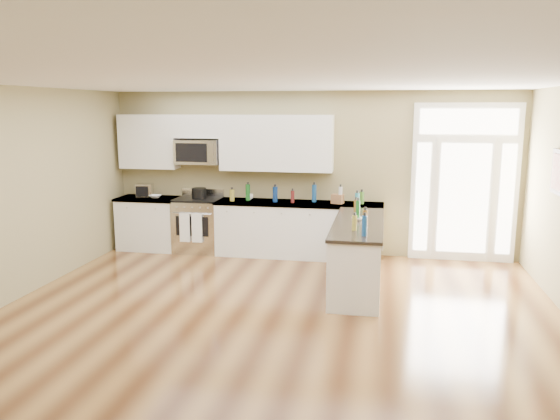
# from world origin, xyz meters

# --- Properties ---
(ground) EXTENTS (8.00, 8.00, 0.00)m
(ground) POSITION_xyz_m (0.00, 0.00, 0.00)
(ground) COLOR #4E2D16
(room_shell) EXTENTS (8.00, 8.00, 8.00)m
(room_shell) POSITION_xyz_m (0.00, 0.00, 1.71)
(room_shell) COLOR #92875C
(room_shell) RESTS_ON ground
(back_cabinet_left) EXTENTS (1.10, 0.66, 0.94)m
(back_cabinet_left) POSITION_xyz_m (-2.87, 3.69, 0.44)
(back_cabinet_left) COLOR silver
(back_cabinet_left) RESTS_ON ground
(back_cabinet_right) EXTENTS (2.85, 0.66, 0.94)m
(back_cabinet_right) POSITION_xyz_m (-0.16, 3.69, 0.44)
(back_cabinet_right) COLOR silver
(back_cabinet_right) RESTS_ON ground
(peninsula_cabinet) EXTENTS (0.69, 2.32, 0.94)m
(peninsula_cabinet) POSITION_xyz_m (0.93, 2.24, 0.43)
(peninsula_cabinet) COLOR silver
(peninsula_cabinet) RESTS_ON ground
(upper_cabinet_left) EXTENTS (1.04, 0.33, 0.95)m
(upper_cabinet_left) POSITION_xyz_m (-2.88, 3.83, 1.93)
(upper_cabinet_left) COLOR silver
(upper_cabinet_left) RESTS_ON room_shell
(upper_cabinet_right) EXTENTS (1.94, 0.33, 0.95)m
(upper_cabinet_right) POSITION_xyz_m (-0.57, 3.83, 1.93)
(upper_cabinet_right) COLOR silver
(upper_cabinet_right) RESTS_ON room_shell
(upper_cabinet_short) EXTENTS (0.82, 0.33, 0.40)m
(upper_cabinet_short) POSITION_xyz_m (-1.95, 3.83, 2.20)
(upper_cabinet_short) COLOR silver
(upper_cabinet_short) RESTS_ON room_shell
(microwave) EXTENTS (0.78, 0.41, 0.42)m
(microwave) POSITION_xyz_m (-1.95, 3.80, 1.76)
(microwave) COLOR silver
(microwave) RESTS_ON room_shell
(entry_door) EXTENTS (1.70, 0.10, 2.60)m
(entry_door) POSITION_xyz_m (2.55, 3.95, 1.30)
(entry_door) COLOR white
(entry_door) RESTS_ON ground
(wall_art_near) EXTENTS (0.05, 0.58, 0.58)m
(wall_art_near) POSITION_xyz_m (3.47, 2.20, 1.70)
(wall_art_near) COLOR black
(wall_art_near) RESTS_ON room_shell
(kitchen_range) EXTENTS (0.79, 0.70, 1.08)m
(kitchen_range) POSITION_xyz_m (-1.95, 3.69, 0.48)
(kitchen_range) COLOR silver
(kitchen_range) RESTS_ON ground
(stockpot) EXTENTS (0.27, 0.27, 0.20)m
(stockpot) POSITION_xyz_m (-1.93, 3.71, 1.05)
(stockpot) COLOR black
(stockpot) RESTS_ON kitchen_range
(toaster_oven) EXTENTS (0.31, 0.27, 0.24)m
(toaster_oven) POSITION_xyz_m (-2.96, 3.74, 1.06)
(toaster_oven) COLOR silver
(toaster_oven) RESTS_ON back_cabinet_left
(cardboard_box) EXTENTS (0.22, 0.19, 0.16)m
(cardboard_box) POSITION_xyz_m (0.50, 3.70, 1.02)
(cardboard_box) COLOR brown
(cardboard_box) RESTS_ON back_cabinet_right
(bowl_left) EXTENTS (0.22, 0.22, 0.05)m
(bowl_left) POSITION_xyz_m (-2.74, 3.68, 0.97)
(bowl_left) COLOR white
(bowl_left) RESTS_ON back_cabinet_left
(bowl_peninsula) EXTENTS (0.16, 0.16, 0.05)m
(bowl_peninsula) POSITION_xyz_m (0.89, 2.36, 0.96)
(bowl_peninsula) COLOR white
(bowl_peninsula) RESTS_ON peninsula_cabinet
(cup_counter) EXTENTS (0.13, 0.13, 0.10)m
(cup_counter) POSITION_xyz_m (-1.04, 3.79, 0.99)
(cup_counter) COLOR white
(cup_counter) RESTS_ON back_cabinet_right
(counter_bottles) EXTENTS (2.41, 2.45, 0.30)m
(counter_bottles) POSITION_xyz_m (0.21, 3.12, 1.07)
(counter_bottles) COLOR #19591E
(counter_bottles) RESTS_ON back_cabinet_right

